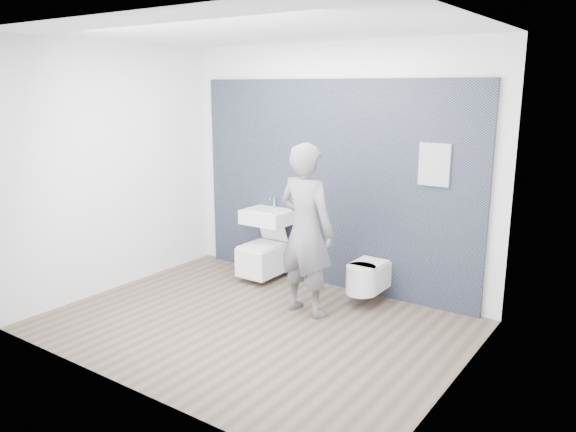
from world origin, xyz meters
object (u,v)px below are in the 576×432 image
Objects in this scene: toilet_square at (263,257)px; visitor at (306,230)px; washbasin at (267,216)px; toilet_rounded at (366,277)px.

visitor reaches higher than toilet_square.
toilet_square is at bearing -24.70° from visitor.
toilet_square is 0.44× the size of visitor.
toilet_square is at bearing -90.00° from washbasin.
washbasin is 0.50m from toilet_square.
washbasin is 0.32× the size of visitor.
toilet_rounded is 0.92m from visitor.
toilet_rounded is at bearing -3.07° from washbasin.
visitor is (0.99, -0.66, 0.12)m from washbasin.
visitor is at bearing -124.34° from toilet_rounded.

